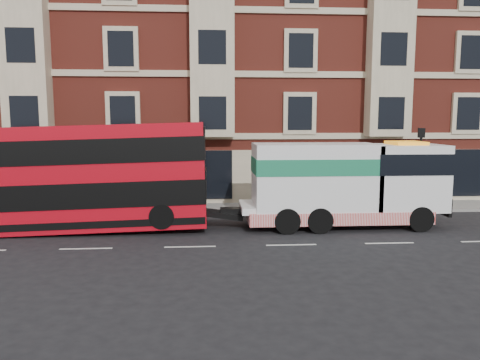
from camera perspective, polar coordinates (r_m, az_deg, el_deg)
name	(u,v)px	position (r m, az deg, el deg)	size (l,w,h in m)	color
ground	(190,247)	(18.58, -6.10, -8.11)	(120.00, 120.00, 0.00)	black
sidewalk	(195,209)	(25.86, -5.48, -3.51)	(90.00, 3.00, 0.15)	slate
victorian_terrace	(204,44)	(33.29, -4.44, 16.20)	(45.00, 12.00, 20.40)	maroon
lamp_post_west	(75,165)	(25.12, -19.45, 1.77)	(0.35, 0.15, 4.35)	black
lamp_post_east	(420,162)	(26.69, 21.09, 2.01)	(0.35, 0.15, 4.35)	black
double_decker_bus	(74,176)	(21.87, -19.58, 0.48)	(11.58, 2.66, 4.69)	red
tow_truck	(342,183)	(21.98, 12.36, -0.37)	(9.27, 2.74, 3.86)	white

